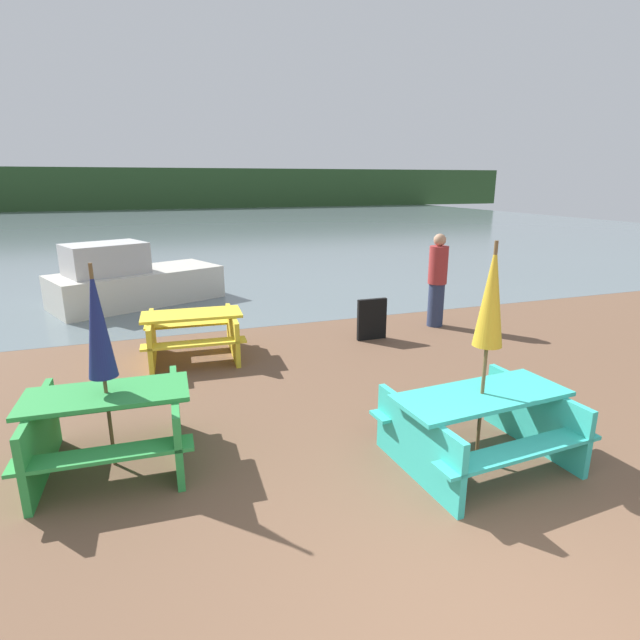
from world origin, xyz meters
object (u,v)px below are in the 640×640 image
picnic_table_green (110,423)px  umbrella_navy (97,323)px  boat (131,281)px  picnic_table_teal (480,421)px  umbrella_gold (491,297)px  picnic_table_yellow (193,331)px  person (437,281)px  signboard (372,319)px

picnic_table_green → umbrella_navy: 1.03m
boat → picnic_table_teal: bearing=-91.0°
umbrella_navy → boat: size_ratio=0.51×
umbrella_gold → picnic_table_yellow: bearing=120.3°
picnic_table_teal → umbrella_gold: (0.00, 0.00, 1.28)m
picnic_table_yellow → person: (4.70, 0.32, 0.47)m
picnic_table_teal → picnic_table_yellow: bearing=120.3°
picnic_table_teal → picnic_table_yellow: 4.81m
umbrella_gold → boat: size_ratio=0.56×
picnic_table_yellow → umbrella_navy: umbrella_navy is taller
umbrella_navy → boat: 7.30m
picnic_table_yellow → picnic_table_teal: bearing=-59.7°
picnic_table_yellow → signboard: 3.14m
umbrella_gold → person: 5.08m
picnic_table_green → boat: 7.24m
umbrella_gold → picnic_table_teal: bearing=-116.6°
picnic_table_green → signboard: 5.14m
picnic_table_green → umbrella_gold: umbrella_gold is taller
umbrella_gold → signboard: bearing=80.0°
signboard → person: bearing=13.8°
person → signboard: size_ratio=2.42×
signboard → umbrella_navy: bearing=-145.4°
picnic_table_yellow → umbrella_gold: umbrella_gold is taller
umbrella_navy → signboard: umbrella_navy is taller
boat → signboard: (4.12, -4.32, -0.17)m
picnic_table_green → signboard: picnic_table_green is taller
picnic_table_yellow → umbrella_gold: (2.42, -4.15, 1.29)m
picnic_table_teal → picnic_table_green: size_ratio=1.16×
umbrella_gold → boat: bearing=112.0°
person → boat: bearing=145.3°
boat → person: person is taller
picnic_table_green → person: person is taller
umbrella_navy → signboard: size_ratio=2.75×
picnic_table_yellow → boat: (-0.98, 4.25, 0.10)m
umbrella_gold → person: umbrella_gold is taller
umbrella_navy → umbrella_gold: (3.51, -1.16, 0.24)m
umbrella_gold → person: (2.28, 4.47, -0.82)m
umbrella_gold → umbrella_navy: bearing=161.7°
picnic_table_teal → boat: 9.06m
picnic_table_yellow → boat: 4.36m
picnic_table_teal → umbrella_gold: umbrella_gold is taller
boat → umbrella_navy: bearing=-113.9°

